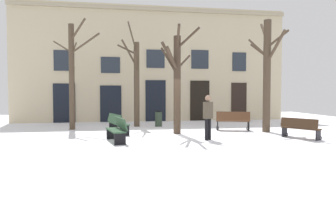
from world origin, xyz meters
name	(u,v)px	position (x,y,z in m)	size (l,w,h in m)	color
ground_plane	(173,136)	(0.00, 0.00, 0.00)	(28.82, 28.82, 0.00)	white
building_facade	(154,64)	(0.00, 7.15, 3.81)	(18.01, 0.60, 7.56)	beige
tree_right_of_center	(267,71)	(4.72, 0.73, 2.93)	(2.30, 2.34, 5.47)	#4C3D2D
tree_foreground	(136,81)	(-1.37, 4.01, 2.54)	(1.22, 1.59, 5.59)	#4C3D2D
tree_left_of_center	(177,79)	(0.30, 0.76, 2.53)	(1.74, 2.44, 4.77)	#423326
tree_center	(72,73)	(-4.66, 3.15, 2.88)	(2.51, 1.84, 5.52)	#4C3D2D
streetlamp	(73,88)	(-4.97, 5.42, 2.14)	(0.30, 0.30, 3.48)	black
litter_bin	(159,119)	(-0.14, 3.86, 0.43)	(0.42, 0.42, 0.85)	#2D3D2D
bench_near_lamp	(233,121)	(3.31, 1.48, 0.49)	(1.73, 1.00, 0.96)	#51331E
bench_near_center_tree	(117,130)	(-2.39, -1.09, 0.47)	(0.86, 1.73, 0.94)	#2D4C33
bench_back_to_back_right	(300,128)	(5.07, -1.49, 0.43)	(1.21, 1.53, 0.85)	#3D2819
bench_back_to_back_left	(117,123)	(-2.40, 1.16, 0.49)	(1.03, 1.89, 0.92)	#2D4C33
person_near_bench	(208,115)	(1.19, -1.25, 1.01)	(0.44, 0.40, 1.80)	black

